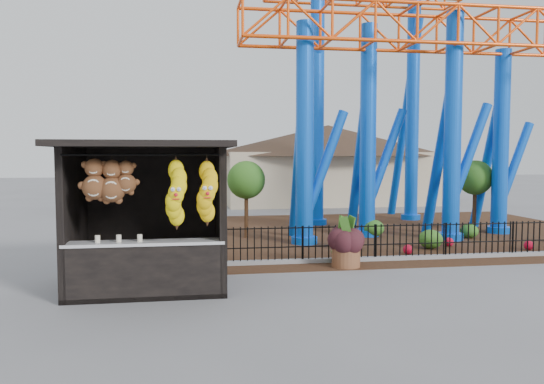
{
  "coord_description": "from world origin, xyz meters",
  "views": [
    {
      "loc": [
        -2.13,
        -10.44,
        2.85
      ],
      "look_at": [
        -0.25,
        1.5,
        2.0
      ],
      "focal_mm": 35.0,
      "sensor_mm": 36.0,
      "label": 1
    }
  ],
  "objects": [
    {
      "name": "pavilion",
      "position": [
        6.0,
        20.0,
        3.07
      ],
      "size": [
        15.0,
        15.0,
        4.8
      ],
      "color": "#BFAD8C",
      "rests_on": "ground"
    },
    {
      "name": "mulch_bed",
      "position": [
        4.0,
        8.0,
        0.01
      ],
      "size": [
        18.0,
        12.0,
        0.02
      ],
      "primitive_type": "cube",
      "color": "#331E11",
      "rests_on": "ground"
    },
    {
      "name": "prize_booth",
      "position": [
        -3.0,
        0.9,
        1.54
      ],
      "size": [
        3.5,
        3.4,
        3.12
      ],
      "color": "black",
      "rests_on": "ground"
    },
    {
      "name": "picket_fence",
      "position": [
        4.9,
        3.0,
        0.5
      ],
      "size": [
        12.2,
        0.06,
        1.0
      ],
      "primitive_type": null,
      "color": "black",
      "rests_on": "ground"
    },
    {
      "name": "curb",
      "position": [
        4.0,
        3.0,
        0.06
      ],
      "size": [
        18.0,
        0.18,
        0.12
      ],
      "primitive_type": "cube",
      "color": "gray",
      "rests_on": "ground"
    },
    {
      "name": "roller_coaster",
      "position": [
        5.12,
        8.23,
        6.44
      ],
      "size": [
        11.0,
        6.37,
        10.82
      ],
      "color": "blue",
      "rests_on": "ground"
    },
    {
      "name": "planter_foliage",
      "position": [
        1.79,
        2.4,
        0.9
      ],
      "size": [
        0.7,
        0.7,
        0.64
      ],
      "primitive_type": "ellipsoid",
      "color": "black",
      "rests_on": "terracotta_planter"
    },
    {
      "name": "landscaping",
      "position": [
        4.89,
        5.4,
        0.29
      ],
      "size": [
        7.98,
        4.03,
        0.62
      ],
      "color": "#2E5E1B",
      "rests_on": "mulch_bed"
    },
    {
      "name": "terracotta_planter",
      "position": [
        1.79,
        2.4,
        0.29
      ],
      "size": [
        0.94,
        0.94,
        0.58
      ],
      "primitive_type": "cylinder",
      "rotation": [
        0.0,
        0.0,
        -0.38
      ],
      "color": "brown",
      "rests_on": "ground"
    },
    {
      "name": "potted_plant",
      "position": [
        1.76,
        2.7,
        0.43
      ],
      "size": [
        0.95,
        0.89,
        0.87
      ],
      "primitive_type": "imported",
      "rotation": [
        0.0,
        0.0,
        0.32
      ],
      "color": "#205519",
      "rests_on": "ground"
    },
    {
      "name": "ground",
      "position": [
        0.0,
        0.0,
        0.0
      ],
      "size": [
        120.0,
        120.0,
        0.0
      ],
      "primitive_type": "plane",
      "color": "slate",
      "rests_on": "ground"
    }
  ]
}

